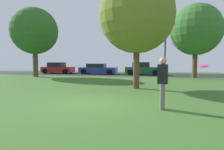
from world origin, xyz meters
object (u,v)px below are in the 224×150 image
(maple_tree_far, at_px, (35,31))
(oak_tree_right, at_px, (137,16))
(street_lamp_post, at_px, (165,55))
(parked_car_red, at_px, (58,68))
(parked_car_blue, at_px, (98,69))
(oak_tree_center, at_px, (196,30))
(parked_car_green, at_px, (142,69))
(person_catcher, at_px, (163,80))
(frisbee_disc, at_px, (204,66))

(maple_tree_far, distance_m, oak_tree_right, 12.57)
(oak_tree_right, bearing_deg, street_lamp_post, 73.94)
(parked_car_red, bearing_deg, parked_car_blue, -2.00)
(oak_tree_center, distance_m, street_lamp_post, 3.66)
(parked_car_blue, bearing_deg, parked_car_green, -2.03)
(maple_tree_far, distance_m, parked_car_red, 6.62)
(oak_tree_center, distance_m, parked_car_red, 16.91)
(maple_tree_far, relative_size, person_catcher, 3.95)
(frisbee_disc, relative_size, parked_car_red, 0.09)
(oak_tree_center, relative_size, oak_tree_right, 1.07)
(oak_tree_center, xyz_separation_m, street_lamp_post, (-2.81, -0.32, -2.33))
(oak_tree_center, bearing_deg, maple_tree_far, -174.00)
(frisbee_disc, xyz_separation_m, parked_car_red, (-13.45, 16.81, -0.86))
(oak_tree_center, relative_size, street_lamp_post, 1.56)
(maple_tree_far, xyz_separation_m, oak_tree_right, (10.81, -6.40, -0.36))
(oak_tree_right, bearing_deg, parked_car_red, 133.36)
(oak_tree_center, relative_size, parked_car_blue, 1.53)
(parked_car_blue, distance_m, street_lamp_post, 8.76)
(frisbee_disc, bearing_deg, parked_car_blue, 115.59)
(oak_tree_center, height_order, person_catcher, oak_tree_center)
(parked_car_blue, relative_size, street_lamp_post, 1.02)
(person_catcher, height_order, frisbee_disc, person_catcher)
(oak_tree_center, height_order, frisbee_disc, oak_tree_center)
(oak_tree_center, height_order, parked_car_red, oak_tree_center)
(maple_tree_far, distance_m, parked_car_blue, 8.38)
(parked_car_blue, relative_size, parked_car_green, 1.14)
(maple_tree_far, xyz_separation_m, street_lamp_post, (13.05, 1.35, -2.42))
(parked_car_red, distance_m, parked_car_green, 10.99)
(oak_tree_right, relative_size, street_lamp_post, 1.46)
(oak_tree_center, xyz_separation_m, maple_tree_far, (-15.86, -1.67, 0.09))
(maple_tree_far, bearing_deg, parked_car_red, 92.16)
(maple_tree_far, height_order, parked_car_green, maple_tree_far)
(oak_tree_center, height_order, street_lamp_post, oak_tree_center)
(parked_car_green, bearing_deg, oak_tree_center, -32.27)
(parked_car_red, bearing_deg, person_catcher, -53.44)
(parked_car_red, xyz_separation_m, street_lamp_post, (13.24, -3.91, 1.60))
(street_lamp_post, bearing_deg, parked_car_red, 163.54)
(maple_tree_far, height_order, street_lamp_post, maple_tree_far)
(oak_tree_right, xyz_separation_m, frisbee_disc, (2.43, -5.14, -2.80))
(frisbee_disc, xyz_separation_m, parked_car_blue, (-7.96, 16.61, -0.90))
(oak_tree_center, relative_size, maple_tree_far, 0.99)
(oak_tree_right, distance_m, parked_car_green, 11.85)
(person_catcher, distance_m, parked_car_blue, 17.65)
(frisbee_disc, relative_size, street_lamp_post, 0.08)
(oak_tree_right, xyz_separation_m, street_lamp_post, (2.23, 7.75, -2.06))
(street_lamp_post, bearing_deg, oak_tree_center, 6.53)
(parked_car_red, height_order, street_lamp_post, street_lamp_post)
(oak_tree_right, xyz_separation_m, parked_car_red, (-11.01, 11.66, -3.66))
(oak_tree_right, height_order, parked_car_blue, oak_tree_right)
(frisbee_disc, bearing_deg, oak_tree_right, 115.31)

